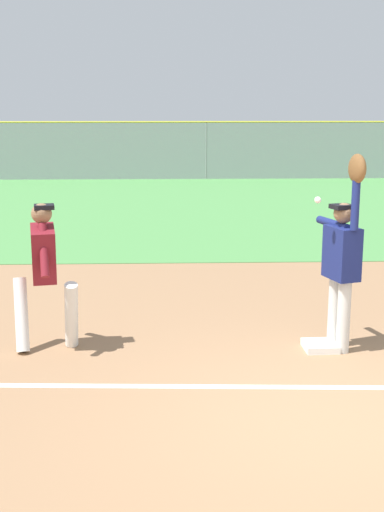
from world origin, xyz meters
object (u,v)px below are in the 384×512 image
object	(u,v)px
first_base	(320,346)
parked_car_white	(209,156)
baseball	(318,200)
parked_car_green	(361,156)
runner	(44,267)
fielder	(343,256)
parked_car_blue	(55,157)

from	to	relation	value
first_base	parked_car_white	distance (m)	21.33
baseball	parked_car_green	bearing A→B (deg)	72.95
runner	parked_car_white	bearing A→B (deg)	70.10
first_base	parked_car_green	bearing A→B (deg)	73.16
parked_car_white	parked_car_green	bearing A→B (deg)	-1.49
first_base	fielder	xyz separation A→B (m)	(0.21, -0.01, 1.08)
fielder	parked_car_white	xyz separation A→B (m)	(-0.22, 21.34, -0.45)
fielder	parked_car_blue	distance (m)	21.88
first_base	baseball	size ratio (longest dim) A/B	5.14
first_base	runner	bearing A→B (deg)	178.20
first_base	baseball	xyz separation A→B (m)	(-0.13, -0.14, 1.73)
runner	baseball	size ratio (longest dim) A/B	23.24
fielder	baseball	xyz separation A→B (m)	(-0.34, -0.12, 0.65)
baseball	parked_car_white	xyz separation A→B (m)	(0.11, 21.46, -1.10)
fielder	parked_car_blue	world-z (taller)	fielder
fielder	runner	bearing A→B (deg)	-19.33
baseball	parked_car_blue	world-z (taller)	baseball
first_base	parked_car_blue	world-z (taller)	parked_car_blue
baseball	parked_car_blue	xyz separation A→B (m)	(-6.19, 21.00, -1.10)
first_base	parked_car_white	bearing A→B (deg)	90.04
fielder	parked_car_white	size ratio (longest dim) A/B	0.51
parked_car_white	parked_car_green	world-z (taller)	same
fielder	parked_car_green	xyz separation A→B (m)	(6.09, 20.84, -0.45)
baseball	parked_car_green	xyz separation A→B (m)	(6.43, 20.96, -1.10)
first_base	parked_car_blue	size ratio (longest dim) A/B	0.08
parked_car_blue	fielder	bearing A→B (deg)	-65.89
baseball	first_base	bearing A→B (deg)	47.36
parked_car_white	parked_car_green	size ratio (longest dim) A/B	0.99
runner	baseball	world-z (taller)	baseball
parked_car_green	baseball	bearing A→B (deg)	-112.22
parked_car_blue	parked_car_white	world-z (taller)	same
first_base	runner	distance (m)	3.31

